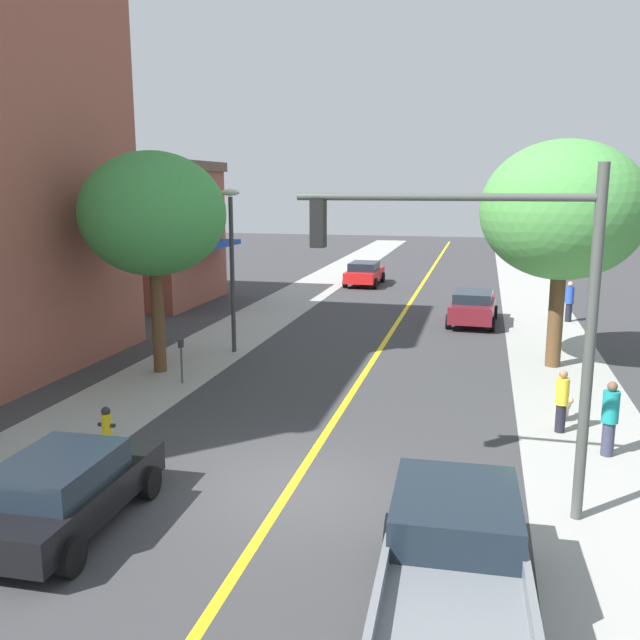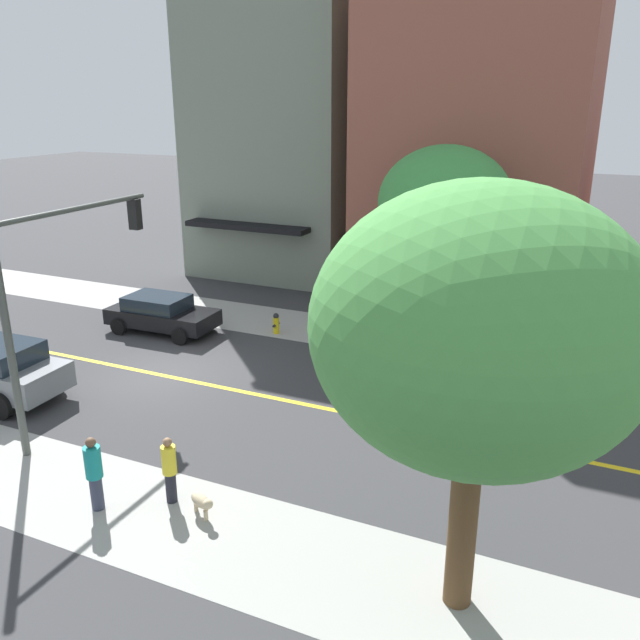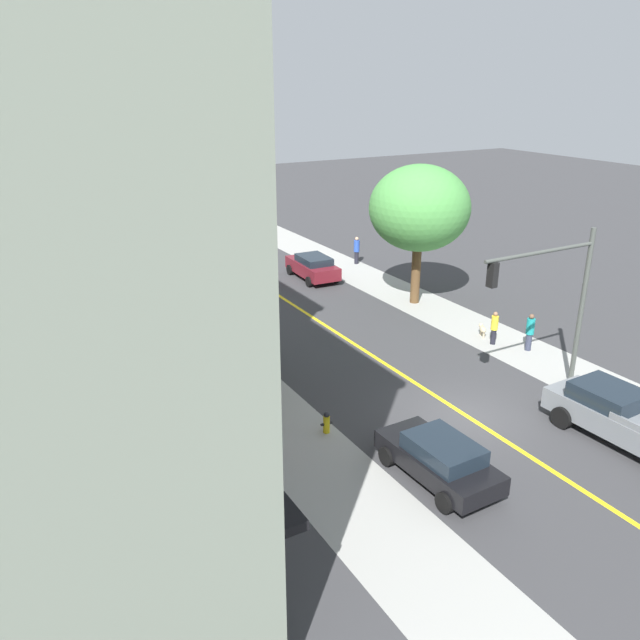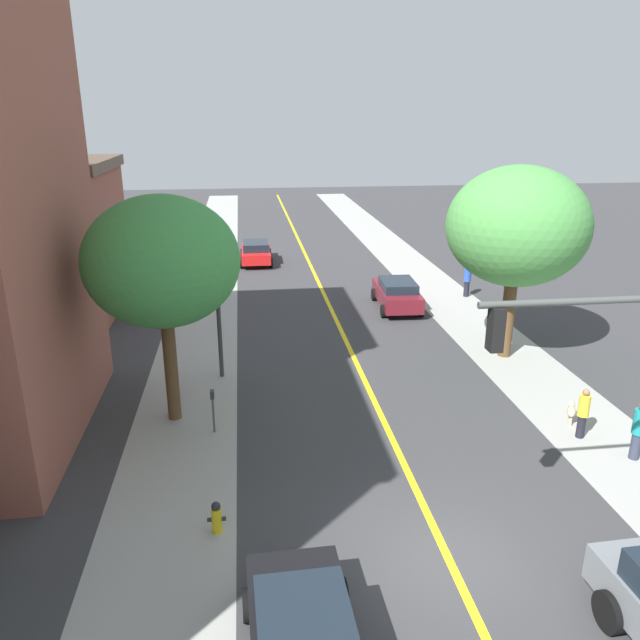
% 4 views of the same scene
% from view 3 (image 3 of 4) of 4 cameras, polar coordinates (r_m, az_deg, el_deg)
% --- Properties ---
extents(ground_plane, '(140.00, 140.00, 0.00)m').
position_cam_3_polar(ground_plane, '(24.55, 13.08, -8.42)').
color(ground_plane, '#38383A').
extents(sidewalk_left, '(3.30, 126.00, 0.01)m').
position_cam_3_polar(sidewalk_left, '(21.28, -0.08, -12.76)').
color(sidewalk_left, '#9E9E99').
rests_on(sidewalk_left, ground).
extents(sidewalk_right, '(3.30, 126.00, 0.01)m').
position_cam_3_polar(sidewalk_right, '(28.86, 22.53, -4.93)').
color(sidewalk_right, '#9E9E99').
rests_on(sidewalk_right, ground).
extents(road_centerline_stripe, '(0.20, 126.00, 0.00)m').
position_cam_3_polar(road_centerline_stripe, '(24.55, 13.08, -8.41)').
color(road_centerline_stripe, yellow).
rests_on(road_centerline_stripe, ground).
extents(street_tree_left_near, '(5.38, 5.38, 7.59)m').
position_cam_3_polar(street_tree_left_near, '(34.70, 8.89, 9.83)').
color(street_tree_left_near, brown).
rests_on(street_tree_left_near, ground).
extents(street_tree_right_corner, '(4.65, 4.65, 7.19)m').
position_cam_3_polar(street_tree_right_corner, '(25.32, -9.18, 5.50)').
color(street_tree_right_corner, brown).
rests_on(street_tree_right_corner, ground).
extents(fire_hydrant, '(0.44, 0.24, 0.82)m').
position_cam_3_polar(fire_hydrant, '(22.76, 0.58, -9.14)').
color(fire_hydrant, yellow).
rests_on(fire_hydrant, ground).
extents(parking_meter, '(0.12, 0.18, 1.42)m').
position_cam_3_polar(parking_meter, '(26.25, -5.14, -3.63)').
color(parking_meter, '#4C4C51').
rests_on(parking_meter, ground).
extents(traffic_light_mast, '(5.47, 0.32, 6.51)m').
position_cam_3_polar(traffic_light_mast, '(25.54, 20.31, 2.53)').
color(traffic_light_mast, '#474C47').
rests_on(traffic_light_mast, ground).
extents(street_lamp, '(0.70, 0.36, 5.97)m').
position_cam_3_polar(street_lamp, '(29.02, -8.58, 4.54)').
color(street_lamp, '#38383D').
rests_on(street_lamp, ground).
extents(red_sedan_left_curb, '(2.09, 4.34, 1.44)m').
position_cam_3_polar(red_sedan_left_curb, '(46.89, -14.38, 6.66)').
color(red_sedan_left_curb, red).
rests_on(red_sedan_left_curb, ground).
extents(maroon_sedan_right_curb, '(2.22, 4.36, 1.50)m').
position_cam_3_polar(maroon_sedan_right_curb, '(39.66, -0.65, 4.81)').
color(maroon_sedan_right_curb, maroon).
rests_on(maroon_sedan_right_curb, ground).
extents(black_sedan_left_curb, '(2.16, 4.29, 1.44)m').
position_cam_3_polar(black_sedan_left_curb, '(20.52, 10.63, -12.05)').
color(black_sedan_left_curb, black).
rests_on(black_sedan_left_curb, ground).
extents(grey_pickup_truck, '(2.40, 6.19, 1.77)m').
position_cam_3_polar(grey_pickup_truck, '(24.25, 25.95, -8.10)').
color(grey_pickup_truck, slate).
rests_on(grey_pickup_truck, ground).
extents(pedestrian_yellow_shirt, '(0.33, 0.33, 1.61)m').
position_cam_3_polar(pedestrian_yellow_shirt, '(30.89, 15.33, -0.62)').
color(pedestrian_yellow_shirt, black).
rests_on(pedestrian_yellow_shirt, ground).
extents(pedestrian_blue_shirt, '(0.38, 0.38, 1.84)m').
position_cam_3_polar(pedestrian_blue_shirt, '(43.01, 3.30, 6.31)').
color(pedestrian_blue_shirt, black).
rests_on(pedestrian_blue_shirt, ground).
extents(pedestrian_teal_shirt, '(0.37, 0.37, 1.77)m').
position_cam_3_polar(pedestrian_teal_shirt, '(30.64, 18.27, -0.97)').
color(pedestrian_teal_shirt, '#33384C').
rests_on(pedestrian_teal_shirt, ground).
extents(small_dog, '(0.54, 0.76, 0.58)m').
position_cam_3_polar(small_dog, '(31.83, 14.33, -0.78)').
color(small_dog, '#C6B28C').
rests_on(small_dog, ground).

